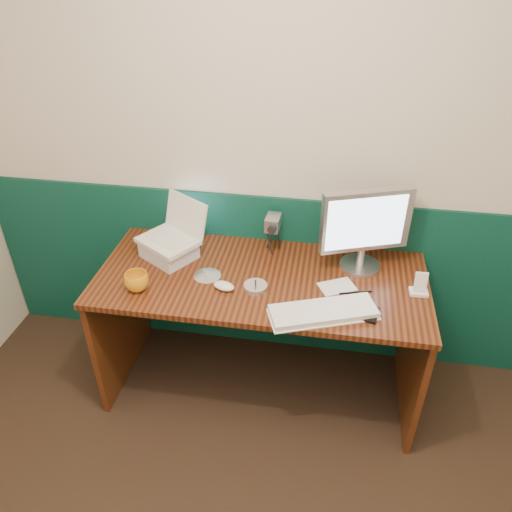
% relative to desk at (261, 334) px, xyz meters
% --- Properties ---
extents(back_wall, '(3.50, 0.04, 2.50)m').
position_rel_desk_xyz_m(back_wall, '(0.12, 0.37, 0.88)').
color(back_wall, beige).
rests_on(back_wall, ground).
extents(wainscot, '(3.48, 0.02, 1.00)m').
position_rel_desk_xyz_m(wainscot, '(0.12, 0.36, 0.12)').
color(wainscot, '#072E24').
rests_on(wainscot, ground).
extents(desk, '(1.60, 0.70, 0.75)m').
position_rel_desk_xyz_m(desk, '(0.00, 0.00, 0.00)').
color(desk, '#361209').
rests_on(desk, ground).
extents(laptop_riser, '(0.31, 0.30, 0.08)m').
position_rel_desk_xyz_m(laptop_riser, '(-0.49, 0.10, 0.42)').
color(laptop_riser, silver).
rests_on(laptop_riser, desk).
extents(laptop, '(0.35, 0.33, 0.23)m').
position_rel_desk_xyz_m(laptop, '(-0.49, 0.10, 0.58)').
color(laptop, white).
rests_on(laptop, laptop_riser).
extents(monitor, '(0.45, 0.27, 0.43)m').
position_rel_desk_xyz_m(monitor, '(0.47, 0.17, 0.59)').
color(monitor, '#BABABF').
rests_on(monitor, desk).
extents(keyboard, '(0.49, 0.31, 0.03)m').
position_rel_desk_xyz_m(keyboard, '(0.31, -0.23, 0.39)').
color(keyboard, white).
rests_on(keyboard, desk).
extents(mouse_right, '(0.11, 0.08, 0.03)m').
position_rel_desk_xyz_m(mouse_right, '(0.43, -0.22, 0.39)').
color(mouse_right, white).
rests_on(mouse_right, desk).
extents(mouse_left, '(0.12, 0.09, 0.04)m').
position_rel_desk_xyz_m(mouse_left, '(-0.16, -0.12, 0.39)').
color(mouse_left, white).
rests_on(mouse_left, desk).
extents(mug, '(0.15, 0.15, 0.09)m').
position_rel_desk_xyz_m(mug, '(-0.55, -0.19, 0.42)').
color(mug, orange).
rests_on(mug, desk).
extents(camcorder, '(0.10, 0.14, 0.21)m').
position_rel_desk_xyz_m(camcorder, '(0.02, 0.24, 0.48)').
color(camcorder, '#ACACB1').
rests_on(camcorder, desk).
extents(cd_spindle, '(0.11, 0.11, 0.02)m').
position_rel_desk_xyz_m(cd_spindle, '(-0.01, -0.10, 0.39)').
color(cd_spindle, silver).
rests_on(cd_spindle, desk).
extents(cd_loose_a, '(0.13, 0.13, 0.00)m').
position_rel_desk_xyz_m(cd_loose_a, '(-0.26, -0.03, 0.38)').
color(cd_loose_a, '#B2B9C3').
rests_on(cd_loose_a, desk).
extents(pen, '(0.15, 0.05, 0.01)m').
position_rel_desk_xyz_m(pen, '(0.45, -0.06, 0.38)').
color(pen, black).
rests_on(pen, desk).
extents(papers, '(0.20, 0.17, 0.00)m').
position_rel_desk_xyz_m(papers, '(0.37, -0.02, 0.38)').
color(papers, silver).
rests_on(papers, desk).
extents(dock, '(0.08, 0.07, 0.02)m').
position_rel_desk_xyz_m(dock, '(0.74, -0.01, 0.38)').
color(dock, white).
rests_on(dock, desk).
extents(music_player, '(0.06, 0.03, 0.10)m').
position_rel_desk_xyz_m(music_player, '(0.74, -0.01, 0.44)').
color(music_player, white).
rests_on(music_player, dock).
extents(pda, '(0.09, 0.12, 0.01)m').
position_rel_desk_xyz_m(pda, '(0.52, -0.20, 0.38)').
color(pda, black).
rests_on(pda, desk).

